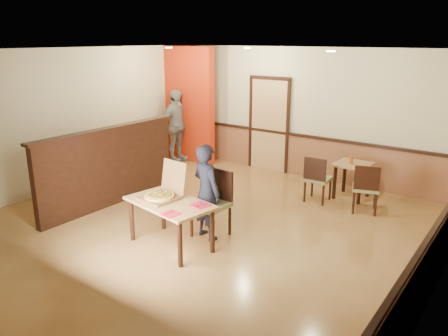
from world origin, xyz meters
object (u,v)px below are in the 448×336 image
object	(u,v)px
diner_chair	(214,200)
pizza_box	(162,194)
side_chair_left	(317,177)
diner	(207,192)
side_chair_right	(366,186)
condiment	(351,160)
passerby	(176,126)
main_table	(170,208)
side_table	(352,172)

from	to	relation	value
diner_chair	pizza_box	bearing A→B (deg)	-120.43
side_chair_left	diner	size ratio (longest dim) A/B	0.60
diner_chair	side_chair_right	distance (m)	2.78
diner_chair	pizza_box	size ratio (longest dim) A/B	1.66
diner_chair	condiment	xyz separation A→B (m)	(1.13, 2.80, 0.20)
diner	pizza_box	distance (m)	0.67
side_chair_left	diner	xyz separation A→B (m)	(-0.72, -2.41, 0.26)
side_chair_left	pizza_box	size ratio (longest dim) A/B	1.42
side_chair_right	diner	distance (m)	2.92
passerby	pizza_box	bearing A→B (deg)	-141.34
side_chair_right	diner	xyz separation A→B (m)	(-1.64, -2.41, 0.25)
passerby	pizza_box	size ratio (longest dim) A/B	2.88
main_table	pizza_box	size ratio (longest dim) A/B	2.27
diner	passerby	distance (m)	4.45
side_table	side_chair_right	bearing A→B (deg)	-52.41
diner_chair	side_chair_left	bearing A→B (deg)	75.30
main_table	side_chair_left	bearing A→B (deg)	81.26
passerby	condiment	distance (m)	4.45
diner	passerby	world-z (taller)	passerby
main_table	condiment	distance (m)	3.78
diner_chair	side_table	world-z (taller)	diner_chair
diner_chair	side_chair_left	distance (m)	2.36
main_table	diner_chair	bearing A→B (deg)	79.19
condiment	passerby	bearing A→B (deg)	179.74
diner_chair	passerby	xyz separation A→B (m)	(-3.33, 2.82, 0.33)
main_table	diner	xyz separation A→B (m)	(0.24, 0.55, 0.15)
diner_chair	pizza_box	xyz separation A→B (m)	(-0.44, -0.67, 0.21)
side_chair_right	side_table	xyz separation A→B (m)	(-0.47, 0.61, 0.03)
condiment	main_table	bearing A→B (deg)	-111.53
diner_chair	passerby	size ratio (longest dim) A/B	0.58
main_table	diner_chair	size ratio (longest dim) A/B	1.37
side_chair_right	condiment	xyz separation A→B (m)	(-0.49, 0.55, 0.28)
side_table	pizza_box	distance (m)	3.89
side_chair_left	diner_chair	bearing A→B (deg)	69.81
side_table	diner	distance (m)	3.25
diner_chair	condiment	distance (m)	3.03
side_chair_right	side_table	size ratio (longest dim) A/B	1.30
main_table	condiment	size ratio (longest dim) A/B	9.48
diner_chair	passerby	world-z (taller)	passerby
diner	condiment	world-z (taller)	diner
diner	side_chair_right	bearing A→B (deg)	-110.32
main_table	side_chair_left	xyz separation A→B (m)	(0.96, 2.96, -0.11)
diner_chair	side_chair_right	xyz separation A→B (m)	(1.62, 2.25, -0.08)
side_chair_left	side_chair_right	bearing A→B (deg)	177.31
side_chair_right	diner	world-z (taller)	diner
passerby	pizza_box	xyz separation A→B (m)	(2.89, -3.50, -0.13)
main_table	side_table	xyz separation A→B (m)	(1.41, 3.57, -0.08)
main_table	pizza_box	distance (m)	0.25
main_table	pizza_box	xyz separation A→B (m)	(-0.18, 0.03, 0.17)
passerby	pizza_box	distance (m)	4.54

